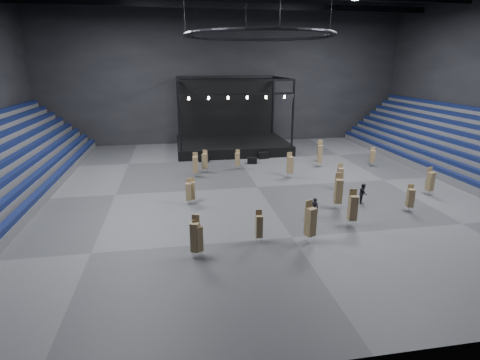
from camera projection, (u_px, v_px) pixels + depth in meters
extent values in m
plane|color=#464648|center=(257.00, 187.00, 34.23)|extent=(50.00, 50.00, 0.00)
cube|color=black|center=(225.00, 77.00, 51.27)|extent=(50.00, 0.20, 18.00)
cube|color=black|center=(405.00, 125.00, 11.79)|extent=(50.00, 0.20, 18.00)
cube|color=#515153|center=(2.00, 197.00, 30.62)|extent=(7.20, 40.00, 0.75)
cube|color=#0C1238|center=(44.00, 188.00, 30.98)|extent=(0.59, 40.00, 0.40)
cube|color=#0C1238|center=(31.00, 180.00, 30.61)|extent=(0.59, 40.00, 0.40)
cube|color=#0C1238|center=(18.00, 172.00, 30.24)|extent=(0.59, 40.00, 0.40)
cube|color=#0C1238|center=(4.00, 163.00, 29.87)|extent=(0.59, 40.00, 0.40)
cube|color=#515153|center=(465.00, 172.00, 37.61)|extent=(7.20, 40.00, 0.75)
cube|color=#0C1238|center=(437.00, 168.00, 36.90)|extent=(0.59, 40.00, 0.40)
cube|color=#515153|center=(470.00, 168.00, 37.57)|extent=(6.30, 40.00, 1.50)
cube|color=#0C1238|center=(446.00, 160.00, 36.82)|extent=(0.59, 40.00, 0.40)
cube|color=#515153|center=(474.00, 164.00, 37.53)|extent=(5.40, 40.00, 2.25)
cube|color=#0C1238|center=(456.00, 152.00, 36.75)|extent=(0.59, 40.00, 0.40)
cube|color=#515153|center=(479.00, 161.00, 37.49)|extent=(4.50, 40.00, 3.00)
cube|color=#0C1238|center=(465.00, 145.00, 36.67)|extent=(0.59, 40.00, 0.40)
cube|color=#0C1238|center=(475.00, 137.00, 36.59)|extent=(0.59, 40.00, 0.40)
cube|color=black|center=(232.00, 145.00, 48.62)|extent=(14.00, 10.00, 1.20)
cube|color=black|center=(226.00, 106.00, 51.75)|extent=(13.30, 0.30, 8.00)
cylinder|color=black|center=(180.00, 117.00, 41.87)|extent=(0.24, 0.24, 7.80)
cylinder|color=black|center=(178.00, 107.00, 50.51)|extent=(0.24, 0.24, 7.80)
cylinder|color=black|center=(293.00, 114.00, 44.02)|extent=(0.24, 0.24, 7.80)
cylinder|color=black|center=(273.00, 106.00, 52.67)|extent=(0.24, 0.24, 7.80)
cube|color=black|center=(238.00, 80.00, 41.78)|extent=(13.40, 0.25, 0.25)
cube|color=black|center=(226.00, 77.00, 50.42)|extent=(13.40, 0.25, 0.25)
cube|color=black|center=(238.00, 94.00, 42.23)|extent=(13.40, 0.20, 0.20)
cylinder|color=white|center=(189.00, 98.00, 41.45)|extent=(0.24, 0.24, 0.35)
cylinder|color=white|center=(209.00, 98.00, 41.81)|extent=(0.24, 0.24, 0.35)
cylinder|color=white|center=(228.00, 98.00, 42.17)|extent=(0.24, 0.24, 0.35)
cylinder|color=white|center=(247.00, 97.00, 42.53)|extent=(0.24, 0.24, 0.35)
cylinder|color=white|center=(266.00, 97.00, 42.88)|extent=(0.24, 0.24, 0.35)
cylinder|color=white|center=(284.00, 97.00, 43.24)|extent=(0.24, 0.24, 0.35)
torus|color=black|center=(260.00, 35.00, 30.33)|extent=(12.30, 12.30, 0.30)
cylinder|color=black|center=(332.00, 3.00, 30.56)|extent=(0.04, 0.04, 5.00)
cylinder|color=black|center=(246.00, 11.00, 35.22)|extent=(0.04, 0.04, 5.00)
cube|color=black|center=(232.00, 5.00, 43.17)|extent=(49.00, 0.35, 0.70)
cube|color=black|center=(204.00, 159.00, 42.85)|extent=(1.24, 0.92, 0.74)
cube|color=black|center=(252.00, 161.00, 42.09)|extent=(1.17, 0.85, 0.70)
cube|color=black|center=(263.00, 155.00, 44.30)|extent=(1.28, 0.80, 0.80)
cylinder|color=silver|center=(288.00, 176.00, 36.78)|extent=(0.03, 0.03, 0.44)
cylinder|color=silver|center=(287.00, 175.00, 37.18)|extent=(0.03, 0.03, 0.44)
cylinder|color=silver|center=(292.00, 176.00, 36.85)|extent=(0.03, 0.03, 0.44)
cylinder|color=silver|center=(291.00, 175.00, 37.24)|extent=(0.03, 0.03, 0.44)
cube|color=tan|center=(290.00, 165.00, 36.70)|extent=(0.59, 0.59, 1.68)
cube|color=tan|center=(289.00, 157.00, 36.66)|extent=(0.51, 0.13, 0.92)
cylinder|color=silver|center=(336.00, 207.00, 28.95)|extent=(0.03, 0.03, 0.45)
cylinder|color=silver|center=(333.00, 205.00, 29.35)|extent=(0.03, 0.03, 0.45)
cylinder|color=silver|center=(341.00, 206.00, 29.02)|extent=(0.03, 0.03, 0.45)
cylinder|color=silver|center=(339.00, 204.00, 29.42)|extent=(0.03, 0.03, 0.45)
cube|color=tan|center=(338.00, 191.00, 28.84)|extent=(0.61, 0.61, 1.90)
cube|color=tan|center=(338.00, 179.00, 28.78)|extent=(0.52, 0.14, 1.05)
cylinder|color=silver|center=(428.00, 194.00, 31.85)|extent=(0.03, 0.03, 0.42)
cylinder|color=silver|center=(425.00, 192.00, 32.23)|extent=(0.03, 0.03, 0.42)
cylinder|color=silver|center=(432.00, 193.00, 31.92)|extent=(0.03, 0.03, 0.42)
cylinder|color=silver|center=(429.00, 192.00, 32.29)|extent=(0.03, 0.03, 0.42)
cube|color=tan|center=(430.00, 181.00, 31.77)|extent=(0.59, 0.59, 1.63)
cube|color=tan|center=(430.00, 172.00, 31.72)|extent=(0.49, 0.16, 0.90)
cylinder|color=silver|center=(193.00, 256.00, 21.64)|extent=(0.03, 0.03, 0.39)
cylinder|color=silver|center=(192.00, 253.00, 22.00)|extent=(0.03, 0.03, 0.39)
cylinder|color=silver|center=(199.00, 255.00, 21.71)|extent=(0.03, 0.03, 0.39)
cylinder|color=silver|center=(199.00, 252.00, 22.06)|extent=(0.03, 0.03, 0.39)
cube|color=tan|center=(195.00, 237.00, 21.53)|extent=(0.62, 0.62, 1.77)
cube|color=tan|center=(196.00, 222.00, 21.46)|extent=(0.44, 0.23, 0.97)
cylinder|color=silver|center=(408.00, 210.00, 28.36)|extent=(0.03, 0.03, 0.39)
cylinder|color=silver|center=(405.00, 208.00, 28.71)|extent=(0.03, 0.03, 0.39)
cylinder|color=silver|center=(412.00, 210.00, 28.42)|extent=(0.03, 0.03, 0.39)
cylinder|color=silver|center=(410.00, 208.00, 28.77)|extent=(0.03, 0.03, 0.39)
cube|color=tan|center=(410.00, 198.00, 28.30)|extent=(0.56, 0.56, 1.40)
cube|color=tan|center=(411.00, 189.00, 28.29)|extent=(0.45, 0.16, 0.77)
cylinder|color=silver|center=(194.00, 175.00, 37.08)|extent=(0.03, 0.03, 0.42)
cylinder|color=silver|center=(194.00, 174.00, 37.45)|extent=(0.03, 0.03, 0.42)
cylinder|color=silver|center=(198.00, 175.00, 37.14)|extent=(0.03, 0.03, 0.42)
cylinder|color=silver|center=(198.00, 174.00, 37.52)|extent=(0.03, 0.03, 0.42)
cube|color=tan|center=(195.00, 165.00, 36.99)|extent=(0.56, 0.56, 1.63)
cube|color=tan|center=(195.00, 157.00, 36.96)|extent=(0.49, 0.12, 0.90)
cylinder|color=silver|center=(236.00, 168.00, 39.72)|extent=(0.03, 0.03, 0.37)
cylinder|color=silver|center=(236.00, 167.00, 40.05)|extent=(0.03, 0.03, 0.37)
cylinder|color=silver|center=(239.00, 168.00, 39.78)|extent=(0.03, 0.03, 0.37)
cylinder|color=silver|center=(239.00, 167.00, 40.11)|extent=(0.03, 0.03, 0.37)
cube|color=tan|center=(237.00, 159.00, 39.65)|extent=(0.57, 0.57, 1.41)
cube|color=tan|center=(238.00, 153.00, 39.62)|extent=(0.42, 0.20, 0.78)
cylinder|color=silver|center=(191.00, 202.00, 30.04)|extent=(0.03, 0.03, 0.38)
cylinder|color=silver|center=(190.00, 200.00, 30.38)|extent=(0.03, 0.03, 0.38)
cylinder|color=silver|center=(195.00, 202.00, 30.10)|extent=(0.03, 0.03, 0.38)
cylinder|color=silver|center=(195.00, 200.00, 30.44)|extent=(0.03, 0.03, 0.38)
cube|color=tan|center=(192.00, 190.00, 29.97)|extent=(0.49, 0.49, 1.41)
cube|color=tan|center=(192.00, 182.00, 29.95)|extent=(0.44, 0.09, 0.78)
cylinder|color=silver|center=(307.00, 240.00, 23.46)|extent=(0.03, 0.03, 0.46)
cylinder|color=silver|center=(305.00, 237.00, 23.87)|extent=(0.03, 0.03, 0.46)
cylinder|color=silver|center=(314.00, 240.00, 23.53)|extent=(0.03, 0.03, 0.46)
cylinder|color=silver|center=(311.00, 237.00, 23.94)|extent=(0.03, 0.03, 0.46)
cube|color=tan|center=(310.00, 222.00, 23.36)|extent=(0.72, 0.72, 1.83)
cube|color=tan|center=(309.00, 208.00, 23.29)|extent=(0.51, 0.26, 1.01)
cylinder|color=silver|center=(371.00, 165.00, 41.00)|extent=(0.03, 0.03, 0.40)
cylinder|color=silver|center=(369.00, 164.00, 41.36)|extent=(0.03, 0.03, 0.40)
cylinder|color=silver|center=(374.00, 164.00, 41.06)|extent=(0.03, 0.03, 0.40)
cylinder|color=silver|center=(372.00, 164.00, 41.42)|extent=(0.03, 0.03, 0.40)
cube|color=tan|center=(372.00, 156.00, 40.95)|extent=(0.61, 0.61, 1.32)
cube|color=tan|center=(373.00, 151.00, 40.96)|extent=(0.46, 0.19, 0.73)
cylinder|color=silver|center=(318.00, 160.00, 42.95)|extent=(0.03, 0.03, 0.40)
cylinder|color=silver|center=(317.00, 159.00, 43.31)|extent=(0.03, 0.03, 0.40)
cylinder|color=silver|center=(321.00, 160.00, 43.02)|extent=(0.03, 0.03, 0.40)
cylinder|color=silver|center=(320.00, 159.00, 43.37)|extent=(0.03, 0.03, 0.40)
cube|color=tan|center=(320.00, 151.00, 42.85)|extent=(0.52, 0.52, 1.66)
cube|color=tan|center=(320.00, 144.00, 42.81)|extent=(0.46, 0.10, 0.91)
cylinder|color=silver|center=(203.00, 171.00, 38.57)|extent=(0.03, 0.03, 0.40)
cylinder|color=silver|center=(203.00, 170.00, 38.94)|extent=(0.03, 0.03, 0.40)
cylinder|color=silver|center=(207.00, 171.00, 38.64)|extent=(0.03, 0.03, 0.40)
cylinder|color=silver|center=(207.00, 170.00, 39.00)|extent=(0.03, 0.03, 0.40)
cube|color=tan|center=(205.00, 161.00, 38.49)|extent=(0.63, 0.63, 1.56)
cube|color=tan|center=(205.00, 154.00, 38.46)|extent=(0.45, 0.23, 0.86)
cylinder|color=silver|center=(187.00, 203.00, 29.82)|extent=(0.03, 0.03, 0.36)
cylinder|color=silver|center=(187.00, 201.00, 30.14)|extent=(0.03, 0.03, 0.36)
cylinder|color=silver|center=(192.00, 203.00, 29.88)|extent=(0.03, 0.03, 0.36)
cylinder|color=silver|center=(191.00, 201.00, 30.20)|extent=(0.03, 0.03, 0.36)
cube|color=tan|center=(189.00, 192.00, 29.75)|extent=(0.51, 0.51, 1.41)
cube|color=tan|center=(189.00, 183.00, 29.72)|extent=(0.42, 0.14, 0.78)
cylinder|color=silver|center=(195.00, 255.00, 21.67)|extent=(0.03, 0.03, 0.39)
cylinder|color=silver|center=(195.00, 252.00, 22.02)|extent=(0.03, 0.03, 0.39)
cylinder|color=silver|center=(202.00, 255.00, 21.73)|extent=(0.03, 0.03, 0.39)
cylinder|color=silver|center=(201.00, 252.00, 22.08)|extent=(0.03, 0.03, 0.39)
cube|color=tan|center=(198.00, 239.00, 21.59)|extent=(0.63, 0.63, 1.54)
cube|color=tan|center=(196.00, 226.00, 21.53)|extent=(0.44, 0.24, 0.85)
cylinder|color=silver|center=(350.00, 224.00, 25.81)|extent=(0.03, 0.03, 0.45)
cylinder|color=silver|center=(347.00, 222.00, 26.21)|extent=(0.03, 0.03, 0.45)
cylinder|color=silver|center=(356.00, 224.00, 25.88)|extent=(0.03, 0.03, 0.45)
cylinder|color=silver|center=(353.00, 221.00, 26.28)|extent=(0.03, 0.03, 0.45)
cube|color=tan|center=(353.00, 208.00, 25.71)|extent=(0.60, 0.60, 1.76)
cube|color=tan|center=(353.00, 196.00, 25.68)|extent=(0.52, 0.14, 0.97)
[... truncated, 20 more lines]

